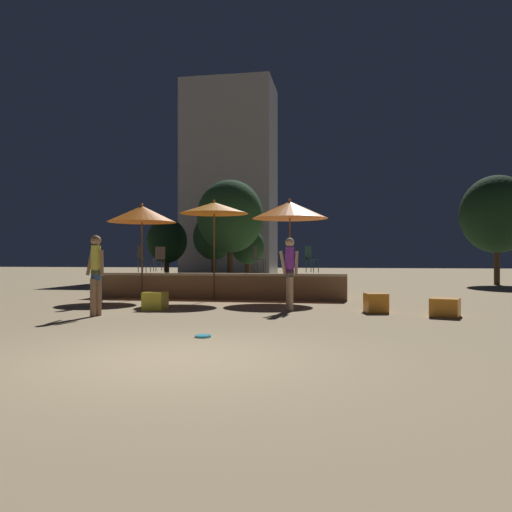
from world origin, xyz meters
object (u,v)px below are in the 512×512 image
at_px(cube_seat_1, 155,301).
at_px(frisbee_disc, 203,336).
at_px(bistro_chair_0, 258,256).
at_px(background_tree_1, 167,241).
at_px(bistro_chair_1, 310,256).
at_px(person_3, 96,271).
at_px(background_tree_4, 214,237).
at_px(patio_umbrella_0, 290,210).
at_px(cube_seat_2, 376,303).
at_px(bistro_chair_2, 142,256).
at_px(patio_umbrella_2, 214,208).
at_px(background_tree_2, 230,217).
at_px(background_tree_3, 497,214).
at_px(background_tree_0, 248,246).
at_px(patio_umbrella_1, 142,214).
at_px(bistro_chair_3, 160,256).
at_px(person_2, 97,274).
at_px(cube_seat_0, 445,307).
at_px(person_1, 290,270).

relative_size(cube_seat_1, frisbee_disc, 1.99).
height_order(bistro_chair_0, background_tree_1, background_tree_1).
bearing_deg(frisbee_disc, bistro_chair_1, 81.83).
height_order(person_3, bistro_chair_0, person_3).
xyz_separation_m(background_tree_1, background_tree_4, (3.07, -0.81, 0.17)).
relative_size(patio_umbrella_0, cube_seat_2, 5.34).
bearing_deg(bistro_chair_2, patio_umbrella_2, -99.66).
bearing_deg(frisbee_disc, background_tree_2, 100.98).
bearing_deg(background_tree_3, bistro_chair_0, -137.56).
relative_size(bistro_chair_2, background_tree_0, 0.31).
bearing_deg(bistro_chair_2, frisbee_disc, -143.22).
distance_m(background_tree_2, background_tree_4, 4.17).
xyz_separation_m(patio_umbrella_2, bistro_chair_0, (1.16, 1.46, -1.53)).
height_order(bistro_chair_0, frisbee_disc, bistro_chair_0).
xyz_separation_m(patio_umbrella_1, bistro_chair_2, (-0.38, 0.91, -1.37)).
relative_size(bistro_chair_3, background_tree_0, 0.31).
relative_size(patio_umbrella_1, frisbee_disc, 11.36).
bearing_deg(person_2, cube_seat_1, 139.22).
bearing_deg(patio_umbrella_1, background_tree_0, 80.45).
bearing_deg(patio_umbrella_0, background_tree_3, 48.91).
xyz_separation_m(cube_seat_0, frisbee_disc, (-4.63, -3.75, -0.19)).
xyz_separation_m(patio_umbrella_0, patio_umbrella_1, (-4.78, -0.44, -0.10)).
bearing_deg(background_tree_2, bistro_chair_0, -69.79).
xyz_separation_m(person_2, person_3, (1.15, -2.28, 0.15)).
xyz_separation_m(bistro_chair_2, background_tree_2, (1.47, 7.30, 1.95)).
bearing_deg(background_tree_3, patio_umbrella_0, -131.09).
height_order(bistro_chair_3, frisbee_disc, bistro_chair_3).
bearing_deg(person_2, patio_umbrella_0, -171.92).
bearing_deg(background_tree_2, bistro_chair_1, -57.33).
relative_size(person_1, background_tree_2, 0.36).
xyz_separation_m(cube_seat_2, bistro_chair_1, (-1.88, 4.39, 1.15)).
bearing_deg(bistro_chair_2, bistro_chair_1, -75.40).
distance_m(person_3, background_tree_1, 18.04).
bearing_deg(patio_umbrella_0, bistro_chair_0, 139.23).
bearing_deg(background_tree_2, cube_seat_1, -87.16).
distance_m(patio_umbrella_2, person_2, 4.19).
distance_m(patio_umbrella_2, background_tree_3, 16.01).
xyz_separation_m(person_2, background_tree_2, (1.41, 10.63, 2.45)).
bearing_deg(bistro_chair_3, background_tree_1, -108.74).
bearing_deg(patio_umbrella_1, background_tree_4, 93.22).
relative_size(person_2, bistro_chair_1, 1.84).
height_order(patio_umbrella_1, background_tree_3, background_tree_3).
height_order(person_2, background_tree_4, background_tree_4).
xyz_separation_m(background_tree_2, background_tree_4, (-1.76, 3.68, -0.84)).
bearing_deg(person_3, bistro_chair_2, -150.70).
bearing_deg(background_tree_3, bistro_chair_2, -144.89).
xyz_separation_m(patio_umbrella_2, cube_seat_1, (-0.75, -3.14, -2.69)).
relative_size(person_1, background_tree_0, 0.64).
bearing_deg(person_3, cube_seat_2, 123.52).
xyz_separation_m(frisbee_disc, background_tree_2, (-2.99, 15.43, 3.32)).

